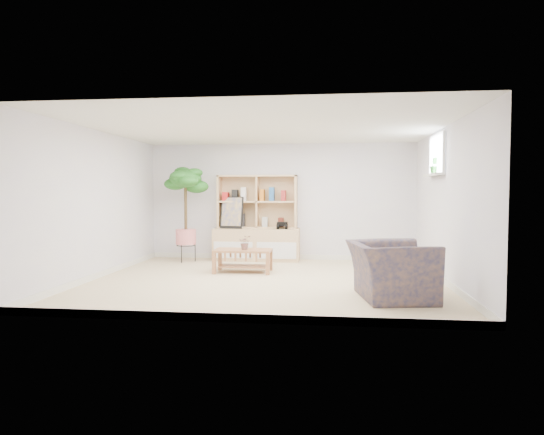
# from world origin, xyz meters

# --- Properties ---
(floor) EXTENTS (5.50, 5.00, 0.01)m
(floor) POSITION_xyz_m (0.00, 0.00, 0.00)
(floor) COLOR #C9B289
(floor) RESTS_ON ground
(ceiling) EXTENTS (5.50, 5.00, 0.01)m
(ceiling) POSITION_xyz_m (0.00, 0.00, 2.40)
(ceiling) COLOR silver
(ceiling) RESTS_ON walls
(walls) EXTENTS (5.51, 5.01, 2.40)m
(walls) POSITION_xyz_m (0.00, 0.00, 1.20)
(walls) COLOR silver
(walls) RESTS_ON floor
(baseboard) EXTENTS (5.50, 5.00, 0.10)m
(baseboard) POSITION_xyz_m (0.00, 0.00, 0.05)
(baseboard) COLOR white
(baseboard) RESTS_ON floor
(window) EXTENTS (0.10, 0.98, 0.68)m
(window) POSITION_xyz_m (2.73, 0.60, 2.00)
(window) COLOR silver
(window) RESTS_ON walls
(window_sill) EXTENTS (0.14, 1.00, 0.04)m
(window_sill) POSITION_xyz_m (2.67, 0.60, 1.68)
(window_sill) COLOR white
(window_sill) RESTS_ON walls
(storage_unit) EXTENTS (1.75, 0.59, 1.75)m
(storage_unit) POSITION_xyz_m (-0.48, 2.24, 0.87)
(storage_unit) COLOR tan
(storage_unit) RESTS_ON floor
(poster) EXTENTS (0.48, 0.19, 0.65)m
(poster) POSITION_xyz_m (-0.98, 2.17, 0.98)
(poster) COLOR yellow
(poster) RESTS_ON storage_unit
(toy_truck) EXTENTS (0.31, 0.22, 0.16)m
(toy_truck) POSITION_xyz_m (0.06, 2.14, 0.74)
(toy_truck) COLOR black
(toy_truck) RESTS_ON storage_unit
(coffee_table) EXTENTS (0.99, 0.54, 0.40)m
(coffee_table) POSITION_xyz_m (-0.50, 0.74, 0.20)
(coffee_table) COLOR #AC6440
(coffee_table) RESTS_ON floor
(table_plant) EXTENTS (0.25, 0.22, 0.24)m
(table_plant) POSITION_xyz_m (-0.46, 0.73, 0.52)
(table_plant) COLOR #207625
(table_plant) RESTS_ON coffee_table
(floor_tree) EXTENTS (0.88, 0.88, 1.92)m
(floor_tree) POSITION_xyz_m (-1.86, 1.88, 0.96)
(floor_tree) COLOR #1F6918
(floor_tree) RESTS_ON floor
(armchair) EXTENTS (1.16, 1.29, 0.85)m
(armchair) POSITION_xyz_m (1.79, -1.10, 0.42)
(armchair) COLOR #132150
(armchair) RESTS_ON floor
(sill_plant) EXTENTS (0.18, 0.16, 0.26)m
(sill_plant) POSITION_xyz_m (2.67, 0.53, 1.83)
(sill_plant) COLOR #1F6918
(sill_plant) RESTS_ON window_sill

